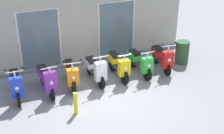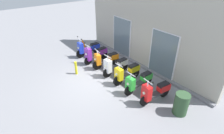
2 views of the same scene
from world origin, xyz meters
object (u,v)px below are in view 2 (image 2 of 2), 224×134
scooter_yellow (127,73)px  curb_bollard (76,68)px  scooter_red (155,91)px  traffic_cone (83,43)px  scooter_blue (88,48)px  trash_bin (181,104)px  scooter_orange (106,59)px  scooter_white (115,65)px  scooter_green (139,81)px  scooter_purple (95,54)px

scooter_yellow → curb_bollard: size_ratio=2.29×
scooter_red → traffic_cone: scooter_red is taller
scooter_blue → trash_bin: (6.33, 0.21, -0.04)m
scooter_blue → scooter_orange: 1.81m
scooter_white → curb_bollard: bearing=-126.8°
scooter_orange → trash_bin: (4.52, 0.17, -0.03)m
scooter_white → scooter_green: (1.70, -0.04, -0.03)m
scooter_blue → scooter_orange: (1.81, 0.04, -0.02)m
scooter_yellow → trash_bin: 2.80m
scooter_white → scooter_green: 1.70m
scooter_orange → trash_bin: scooter_orange is taller
scooter_white → scooter_yellow: bearing=0.0°
scooter_purple → scooter_red: 4.33m
scooter_blue → traffic_cone: scooter_blue is taller
curb_bollard → trash_bin: (4.86, 1.80, 0.09)m
traffic_cone → scooter_blue: bearing=-16.3°
scooter_white → traffic_cone: (-4.11, 0.41, -0.23)m
scooter_orange → scooter_red: scooter_red is taller
scooter_orange → scooter_yellow: scooter_orange is taller
scooter_purple → scooter_green: (3.41, 0.06, -0.04)m
scooter_red → traffic_cone: 6.76m
scooter_orange → scooter_blue: bearing=-178.7°
scooter_white → traffic_cone: 4.14m
scooter_orange → scooter_white: size_ratio=0.99×
scooter_red → scooter_green: bearing=179.5°
scooter_white → trash_bin: 3.67m
scooter_green → trash_bin: size_ratio=1.86×
scooter_red → traffic_cone: bearing=176.1°
scooter_orange → scooter_green: bearing=-1.6°
traffic_cone → scooter_white: bearing=-5.7°
curb_bollard → scooter_red: bearing=22.1°
scooter_blue → scooter_purple: 0.97m
scooter_blue → scooter_green: bearing=-0.4°
scooter_red → scooter_yellow: bearing=178.5°
scooter_white → traffic_cone: size_ratio=3.11×
scooter_purple → curb_bollard: scooter_purple is taller
scooter_yellow → trash_bin: scooter_yellow is taller
traffic_cone → curb_bollard: size_ratio=0.74×
scooter_blue → scooter_purple: (0.96, -0.09, 0.03)m
scooter_yellow → trash_bin: size_ratio=1.83×
scooter_purple → scooter_orange: 0.86m
scooter_orange → scooter_white: (0.86, -0.03, 0.03)m
scooter_green → traffic_cone: size_ratio=3.14×
scooter_blue → traffic_cone: (-1.44, 0.42, -0.22)m
scooter_blue → scooter_orange: size_ratio=1.03×
curb_bollard → scooter_purple: bearing=108.8°
scooter_purple → scooter_green: size_ratio=0.98×
scooter_white → scooter_yellow: size_ratio=1.01×
scooter_orange → curb_bollard: (-0.34, -1.63, -0.12)m
traffic_cone → curb_bollard: (2.92, -2.01, 0.09)m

